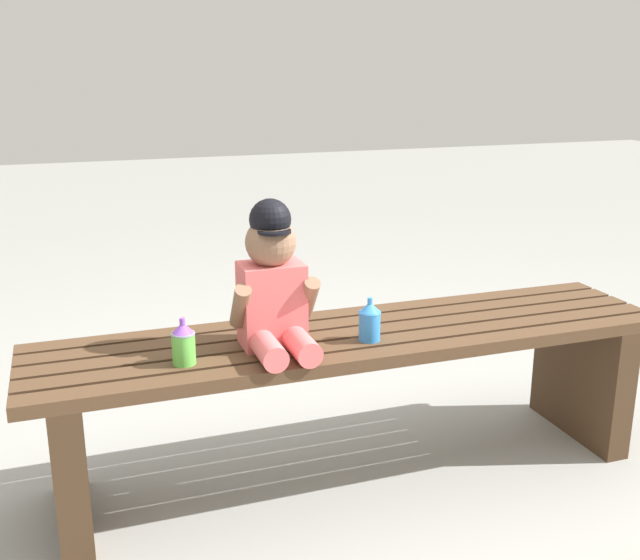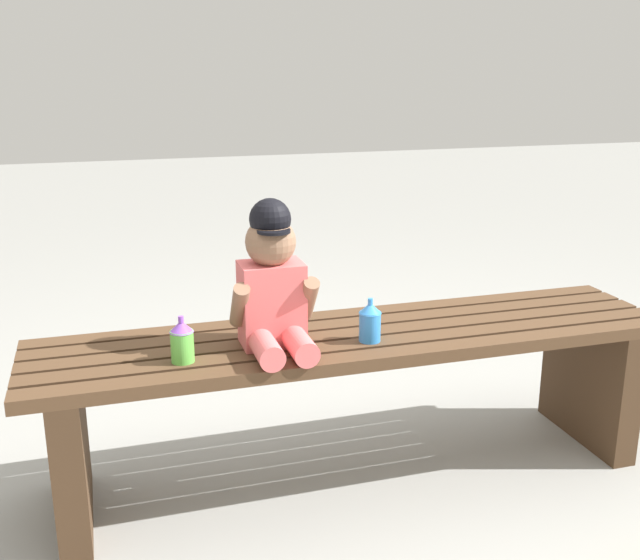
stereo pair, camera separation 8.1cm
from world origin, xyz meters
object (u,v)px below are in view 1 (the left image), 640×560
child_figure (273,284)px  sippy_cup_right (370,320)px  park_bench (355,377)px  sippy_cup_left (183,343)px

child_figure → sippy_cup_right: 0.29m
park_bench → sippy_cup_left: 0.55m
child_figure → sippy_cup_left: (-0.25, -0.04, -0.12)m
park_bench → child_figure: child_figure is taller
sippy_cup_right → child_figure: bearing=171.1°
sippy_cup_left → sippy_cup_right: same height
park_bench → sippy_cup_right: size_ratio=14.98×
park_bench → sippy_cup_right: 0.22m
sippy_cup_left → child_figure: bearing=9.3°
child_figure → sippy_cup_right: bearing=-8.9°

